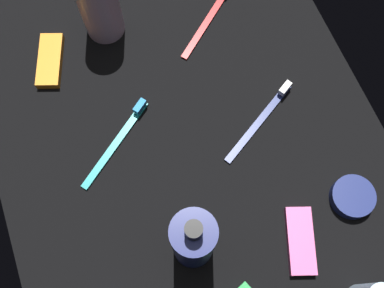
% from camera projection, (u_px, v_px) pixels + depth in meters
% --- Properties ---
extents(ground_plane, '(0.84, 0.64, 0.01)m').
position_uv_depth(ground_plane, '(192.00, 151.00, 0.76)').
color(ground_plane, black).
extents(lotion_bottle, '(0.06, 0.06, 0.20)m').
position_uv_depth(lotion_bottle, '(193.00, 241.00, 0.62)').
color(lotion_bottle, navy).
rests_on(lotion_bottle, ground_plane).
extents(toothbrush_navy, '(0.10, 0.16, 0.02)m').
position_uv_depth(toothbrush_navy, '(263.00, 117.00, 0.77)').
color(toothbrush_navy, navy).
rests_on(toothbrush_navy, ground_plane).
extents(toothbrush_red, '(0.13, 0.15, 0.02)m').
position_uv_depth(toothbrush_red, '(211.00, 15.00, 0.84)').
color(toothbrush_red, red).
rests_on(toothbrush_red, ground_plane).
extents(toothbrush_teal, '(0.12, 0.15, 0.02)m').
position_uv_depth(toothbrush_teal, '(119.00, 138.00, 0.76)').
color(toothbrush_teal, teal).
rests_on(toothbrush_teal, ground_plane).
extents(snack_bar_pink, '(0.11, 0.07, 0.01)m').
position_uv_depth(snack_bar_pink, '(300.00, 241.00, 0.70)').
color(snack_bar_pink, '#E55999').
rests_on(snack_bar_pink, ground_plane).
extents(snack_bar_orange, '(0.11, 0.07, 0.01)m').
position_uv_depth(snack_bar_orange, '(50.00, 61.00, 0.80)').
color(snack_bar_orange, orange).
rests_on(snack_bar_orange, ground_plane).
extents(cream_tin_left, '(0.07, 0.07, 0.02)m').
position_uv_depth(cream_tin_left, '(352.00, 197.00, 0.72)').
color(cream_tin_left, navy).
rests_on(cream_tin_left, ground_plane).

